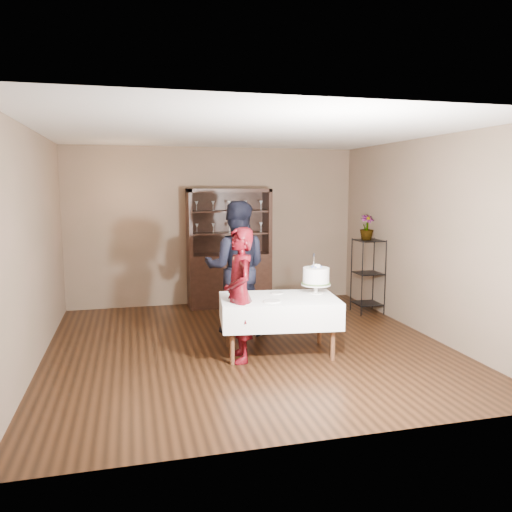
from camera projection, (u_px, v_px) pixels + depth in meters
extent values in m
plane|color=black|center=(248.00, 346.00, 6.44)|extent=(5.00, 5.00, 0.00)
plane|color=silver|center=(247.00, 132.00, 6.06)|extent=(5.00, 5.00, 0.00)
cube|color=brown|center=(215.00, 226.00, 8.65)|extent=(5.00, 0.02, 2.70)
cube|color=brown|center=(33.00, 248.00, 5.64)|extent=(0.02, 5.00, 2.70)
cube|color=brown|center=(424.00, 237.00, 6.86)|extent=(0.02, 5.00, 2.70)
cube|color=black|center=(229.00, 279.00, 8.57)|extent=(1.40, 0.48, 0.90)
cube|color=black|center=(226.00, 221.00, 8.65)|extent=(1.40, 0.03, 1.10)
cube|color=black|center=(229.00, 190.00, 8.36)|extent=(1.40, 0.48, 0.06)
cube|color=black|center=(229.00, 233.00, 8.46)|extent=(1.28, 0.42, 0.02)
cube|color=black|center=(229.00, 211.00, 8.41)|extent=(1.28, 0.42, 0.02)
cylinder|color=black|center=(362.00, 279.00, 7.82)|extent=(0.02, 0.02, 1.20)
cylinder|color=black|center=(385.00, 278.00, 7.92)|extent=(0.02, 0.02, 1.20)
cylinder|color=black|center=(351.00, 275.00, 8.20)|extent=(0.02, 0.02, 1.20)
cylinder|color=black|center=(373.00, 273.00, 8.30)|extent=(0.02, 0.02, 1.20)
cube|color=black|center=(367.00, 303.00, 8.12)|extent=(0.40, 0.40, 0.02)
cube|color=black|center=(368.00, 273.00, 8.05)|extent=(0.40, 0.40, 0.01)
cube|color=black|center=(369.00, 240.00, 7.98)|extent=(0.40, 0.40, 0.02)
cube|color=white|center=(279.00, 310.00, 6.09)|extent=(1.51, 1.05, 0.32)
cylinder|color=#54321E|center=(232.00, 336.00, 5.72)|extent=(0.06, 0.06, 0.67)
cylinder|color=#54321E|center=(333.00, 333.00, 5.86)|extent=(0.06, 0.06, 0.67)
cylinder|color=#54321E|center=(228.00, 321.00, 6.36)|extent=(0.06, 0.06, 0.67)
cylinder|color=#54321E|center=(320.00, 318.00, 6.50)|extent=(0.06, 0.06, 0.67)
imported|color=#390509|center=(240.00, 295.00, 5.81)|extent=(0.40, 0.59, 1.58)
imported|color=black|center=(236.00, 268.00, 6.91)|extent=(1.05, 0.91, 1.85)
cylinder|color=white|center=(316.00, 293.00, 6.31)|extent=(0.21, 0.21, 0.01)
cylinder|color=white|center=(316.00, 289.00, 6.30)|extent=(0.05, 0.05, 0.10)
cylinder|color=white|center=(316.00, 284.00, 6.29)|extent=(0.37, 0.37, 0.02)
cylinder|color=#4A6831|center=(316.00, 283.00, 6.29)|extent=(0.36, 0.36, 0.02)
cylinder|color=white|center=(316.00, 276.00, 6.28)|extent=(0.35, 0.35, 0.21)
sphere|color=#5F6FCC|center=(318.00, 267.00, 6.27)|extent=(0.02, 0.02, 0.02)
cube|color=white|center=(314.00, 262.00, 6.22)|extent=(0.02, 0.02, 0.14)
cube|color=black|center=(314.00, 255.00, 6.21)|extent=(0.03, 0.02, 0.05)
cylinder|color=white|center=(272.00, 301.00, 5.83)|extent=(0.26, 0.26, 0.01)
cylinder|color=white|center=(277.00, 293.00, 6.28)|extent=(0.22, 0.22, 0.01)
imported|color=#4A6831|center=(367.00, 227.00, 7.97)|extent=(0.24, 0.24, 0.40)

